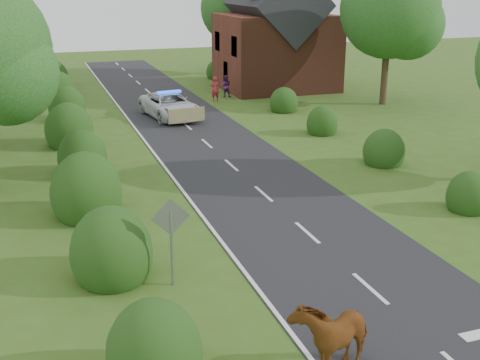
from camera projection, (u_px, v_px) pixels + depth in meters
name	position (u px, v px, depth m)	size (l,w,h in m)	color
ground	(370.00, 289.00, 16.32)	(120.00, 120.00, 0.00)	#3B5518
road	(212.00, 149.00, 29.75)	(6.00, 70.00, 0.02)	black
road_markings	(192.00, 163.00, 27.40)	(4.96, 70.00, 0.01)	white
hedgerow_left	(83.00, 166.00, 24.54)	(2.75, 50.41, 3.00)	#244B1D
hedgerow_right	(370.00, 146.00, 28.23)	(2.10, 45.78, 2.10)	#244B1D
tree_right_b	(395.00, 13.00, 38.42)	(6.56, 6.40, 9.40)	#332316
tree_right_c	(239.00, 11.00, 51.40)	(6.15, 6.00, 8.58)	#332316
road_sign	(171.00, 229.00, 16.03)	(1.06, 0.08, 2.53)	gray
house	(276.00, 38.00, 44.93)	(8.00, 7.40, 9.17)	brown
cow	(331.00, 338.00, 12.83)	(1.08, 2.05, 1.45)	#73330D
police_van	(170.00, 106.00, 36.22)	(3.18, 5.65, 1.63)	silver
pedestrian_red	(215.00, 89.00, 41.06)	(0.62, 0.40, 1.69)	#B32734
pedestrian_purple	(226.00, 86.00, 42.53)	(0.76, 0.59, 1.56)	#512562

